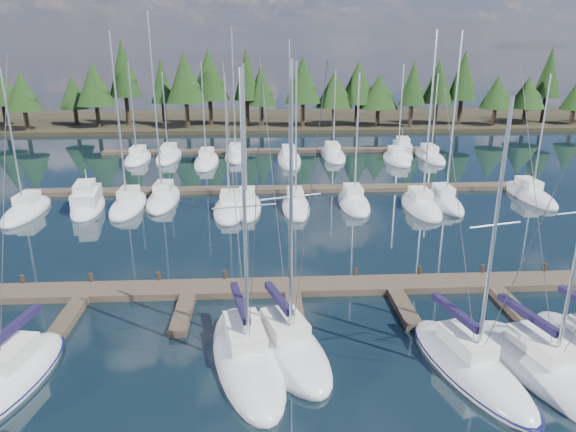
{
  "coord_description": "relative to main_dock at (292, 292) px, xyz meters",
  "views": [
    {
      "loc": [
        -1.69,
        -9.59,
        13.82
      ],
      "look_at": [
        0.01,
        22.0,
        3.32
      ],
      "focal_mm": 32.0,
      "sensor_mm": 36.0,
      "label": 1
    }
  ],
  "objects": [
    {
      "name": "ground",
      "position": [
        0.0,
        12.64,
        -0.2
      ],
      "size": [
        260.0,
        260.0,
        0.0
      ],
      "primitive_type": "plane",
      "color": "black",
      "rests_on": "ground"
    },
    {
      "name": "front_sailboat_1",
      "position": [
        -12.7,
        -7.67,
        0.09
      ],
      "size": [
        4.18,
        8.12,
        14.35
      ],
      "color": "silver",
      "rests_on": "ground"
    },
    {
      "name": "front_sailboat_3",
      "position": [
        -0.57,
        -5.9,
        0.09
      ],
      "size": [
        5.21,
        8.26,
        14.19
      ],
      "color": "silver",
      "rests_on": "ground"
    },
    {
      "name": "back_docks",
      "position": [
        0.0,
        32.23,
        -0.0
      ],
      "size": [
        50.0,
        21.8,
        0.4
      ],
      "color": "brown",
      "rests_on": "ground"
    },
    {
      "name": "front_sailboat_4",
      "position": [
        7.44,
        -7.82,
        0.08
      ],
      "size": [
        4.73,
        8.94,
        12.88
      ],
      "color": "silver",
      "rests_on": "ground"
    },
    {
      "name": "front_sailboat_2",
      "position": [
        -2.5,
        -6.53,
        0.08
      ],
      "size": [
        4.7,
        9.67,
        13.89
      ],
      "color": "silver",
      "rests_on": "ground"
    },
    {
      "name": "far_shore",
      "position": [
        0.0,
        72.64,
        0.1
      ],
      "size": [
        220.0,
        30.0,
        0.6
      ],
      "primitive_type": "cube",
      "color": "#2F291A",
      "rests_on": "ground"
    },
    {
      "name": "motor_yacht_left",
      "position": [
        -17.25,
        17.78,
        0.26
      ],
      "size": [
        3.96,
        8.55,
        4.11
      ],
      "color": "silver",
      "rests_on": "ground"
    },
    {
      "name": "back_sailboat_rows",
      "position": [
        0.22,
        27.69,
        0.06
      ],
      "size": [
        48.7,
        32.45,
        17.45
      ],
      "color": "silver",
      "rests_on": "ground"
    },
    {
      "name": "tree_line",
      "position": [
        -2.6,
        62.96,
        7.19
      ],
      "size": [
        184.43,
        11.18,
        14.38
      ],
      "color": "black",
      "rests_on": "far_shore"
    },
    {
      "name": "front_sailboat_5",
      "position": [
        10.65,
        -8.28,
        0.08
      ],
      "size": [
        4.85,
        9.28,
        14.09
      ],
      "color": "silver",
      "rests_on": "ground"
    },
    {
      "name": "motor_yacht_right",
      "position": [
        16.97,
        39.2,
        0.25
      ],
      "size": [
        3.95,
        8.51,
        4.08
      ],
      "color": "silver",
      "rests_on": "ground"
    },
    {
      "name": "main_dock",
      "position": [
        0.0,
        0.0,
        0.0
      ],
      "size": [
        44.0,
        6.13,
        0.9
      ],
      "color": "brown",
      "rests_on": "ground"
    }
  ]
}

